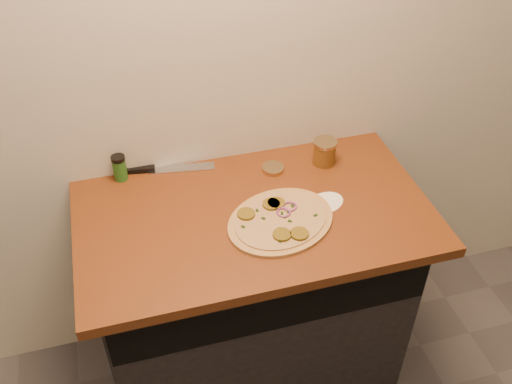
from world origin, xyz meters
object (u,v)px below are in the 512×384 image
object	(u,v)px
salsa_jar	(325,152)
spice_shaker	(120,168)
pizza	(280,220)
chefs_knife	(158,169)

from	to	relation	value
salsa_jar	spice_shaker	world-z (taller)	spice_shaker
pizza	chefs_knife	bearing A→B (deg)	131.94
spice_shaker	chefs_knife	bearing A→B (deg)	5.64
pizza	salsa_jar	world-z (taller)	salsa_jar
pizza	salsa_jar	bearing A→B (deg)	46.72
chefs_knife	spice_shaker	bearing A→B (deg)	-174.36
pizza	spice_shaker	world-z (taller)	spice_shaker
chefs_knife	spice_shaker	xyz separation A→B (m)	(-0.13, -0.01, 0.04)
salsa_jar	spice_shaker	xyz separation A→B (m)	(-0.74, 0.10, 0.00)
pizza	salsa_jar	size ratio (longest dim) A/B	5.05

